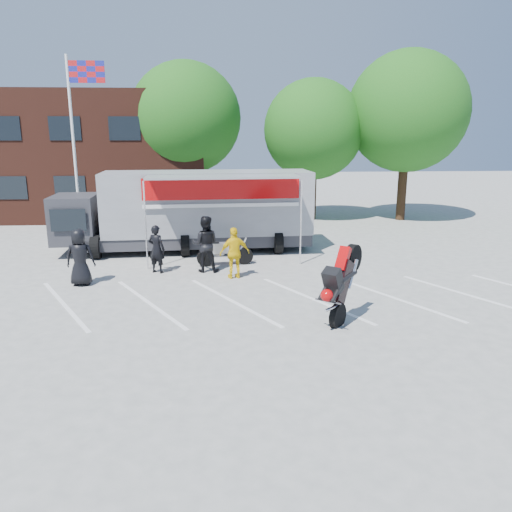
{
  "coord_description": "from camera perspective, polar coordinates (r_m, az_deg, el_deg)",
  "views": [
    {
      "loc": [
        -0.03,
        -12.84,
        4.77
      ],
      "look_at": [
        0.92,
        1.19,
        1.3
      ],
      "focal_mm": 35.0,
      "sensor_mm": 36.0,
      "label": 1
    }
  ],
  "objects": [
    {
      "name": "tree_mid",
      "position": [
        28.29,
        6.59,
        14.14
      ],
      "size": [
        5.44,
        5.44,
        7.68
      ],
      "color": "#382314",
      "rests_on": "ground"
    },
    {
      "name": "spectator_hivis",
      "position": [
        16.69,
        -2.46,
        0.34
      ],
      "size": [
        1.09,
        0.65,
        1.74
      ],
      "primitive_type": "imported",
      "rotation": [
        0.0,
        0.0,
        3.38
      ],
      "color": "yellow",
      "rests_on": "ground"
    },
    {
      "name": "stunt_bike_rider",
      "position": [
        13.55,
        10.54,
        -6.99
      ],
      "size": [
        1.89,
        2.03,
        2.23
      ],
      "primitive_type": null,
      "rotation": [
        0.0,
        0.0,
        -0.68
      ],
      "color": "black",
      "rests_on": "ground"
    },
    {
      "name": "tree_right",
      "position": [
        29.14,
        16.91,
        15.48
      ],
      "size": [
        6.46,
        6.46,
        9.12
      ],
      "color": "#382314",
      "rests_on": "ground"
    },
    {
      "name": "spectator_leather_c",
      "position": [
        17.56,
        -5.83,
        1.37
      ],
      "size": [
        1.04,
        0.85,
        1.98
      ],
      "primitive_type": "imported",
      "rotation": [
        0.0,
        0.0,
        3.04
      ],
      "color": "black",
      "rests_on": "ground"
    },
    {
      "name": "spectator_leather_b",
      "position": [
        17.68,
        -11.3,
        0.78
      ],
      "size": [
        0.73,
        0.63,
        1.7
      ],
      "primitive_type": "imported",
      "rotation": [
        0.0,
        0.0,
        2.72
      ],
      "color": "black",
      "rests_on": "ground"
    },
    {
      "name": "office_building",
      "position": [
        32.43,
        -22.15,
        10.63
      ],
      "size": [
        18.0,
        8.0,
        7.0
      ],
      "primitive_type": "cube",
      "color": "#4B2218",
      "rests_on": "ground"
    },
    {
      "name": "tree_left",
      "position": [
        28.92,
        -8.05,
        15.32
      ],
      "size": [
        6.12,
        6.12,
        8.64
      ],
      "color": "#382314",
      "rests_on": "ground"
    },
    {
      "name": "spectator_leather_a",
      "position": [
        16.86,
        -19.48,
        -0.13
      ],
      "size": [
        0.92,
        0.62,
        1.84
      ],
      "primitive_type": "imported",
      "rotation": [
        0.0,
        0.0,
        3.18
      ],
      "color": "black",
      "rests_on": "ground"
    },
    {
      "name": "flagpole",
      "position": [
        23.67,
        -19.66,
        13.78
      ],
      "size": [
        1.61,
        0.12,
        8.0
      ],
      "color": "white",
      "rests_on": "ground"
    },
    {
      "name": "transporter_truck",
      "position": [
        21.02,
        -6.74,
        0.66
      ],
      "size": [
        10.52,
        5.53,
        3.26
      ],
      "primitive_type": null,
      "rotation": [
        0.0,
        0.0,
        0.06
      ],
      "color": "#919399",
      "rests_on": "ground"
    },
    {
      "name": "ground",
      "position": [
        13.7,
        -3.51,
        -6.54
      ],
      "size": [
        100.0,
        100.0,
        0.0
      ],
      "primitive_type": "plane",
      "color": "#A8A8A3",
      "rests_on": "ground"
    },
    {
      "name": "parking_bay_lines",
      "position": [
        14.64,
        -3.54,
        -5.16
      ],
      "size": [
        18.09,
        13.33,
        0.01
      ],
      "primitive_type": "cube",
      "rotation": [
        0.0,
        0.0,
        0.52
      ],
      "color": "white",
      "rests_on": "ground"
    },
    {
      "name": "parked_motorcycle",
      "position": [
        18.54,
        -3.53,
        -1.06
      ],
      "size": [
        2.21,
        1.01,
        1.12
      ],
      "primitive_type": null,
      "rotation": [
        0.0,
        0.0,
        1.71
      ],
      "color": "#A9A8AD",
      "rests_on": "ground"
    }
  ]
}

